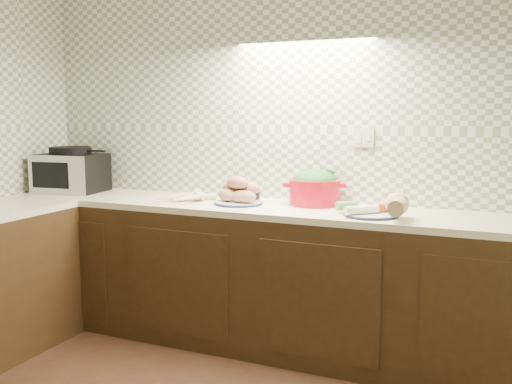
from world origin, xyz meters
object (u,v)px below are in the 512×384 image
at_px(sweet_potato_plate, 239,194).
at_px(onion_bowl, 247,194).
at_px(toaster_oven, 71,171).
at_px(dutch_oven, 314,188).
at_px(veg_plate, 383,208).
at_px(parsnip_pile, 184,197).

distance_m(sweet_potato_plate, onion_bowl, 0.13).
height_order(toaster_oven, onion_bowl, toaster_oven).
distance_m(dutch_oven, veg_plate, 0.54).
bearing_deg(onion_bowl, sweet_potato_plate, -89.25).
bearing_deg(dutch_oven, sweet_potato_plate, -179.44).
bearing_deg(dutch_oven, veg_plate, -46.86).
bearing_deg(sweet_potato_plate, dutch_oven, 19.73).
bearing_deg(veg_plate, sweet_potato_plate, 174.45).
bearing_deg(dutch_oven, parsnip_pile, 176.00).
relative_size(dutch_oven, veg_plate, 0.92).
distance_m(toaster_oven, onion_bowl, 1.37).
bearing_deg(parsnip_pile, toaster_oven, 175.14).
distance_m(sweet_potato_plate, dutch_oven, 0.48).
bearing_deg(parsnip_pile, sweet_potato_plate, 9.34).
relative_size(sweet_potato_plate, veg_plate, 0.70).
bearing_deg(parsnip_pile, veg_plate, -1.30).
xyz_separation_m(parsnip_pile, veg_plate, (1.29, -0.03, 0.02)).
bearing_deg(veg_plate, parsnip_pile, 178.70).
relative_size(toaster_oven, dutch_oven, 1.21).
xyz_separation_m(toaster_oven, dutch_oven, (1.81, 0.14, -0.04)).
relative_size(parsnip_pile, sweet_potato_plate, 1.03).
bearing_deg(parsnip_pile, dutch_oven, 15.16).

